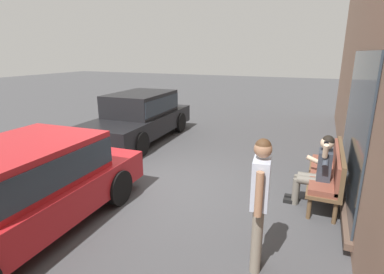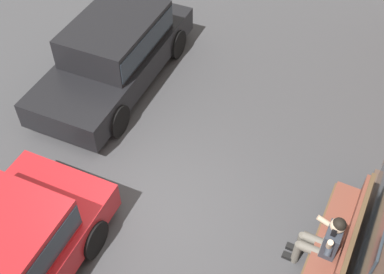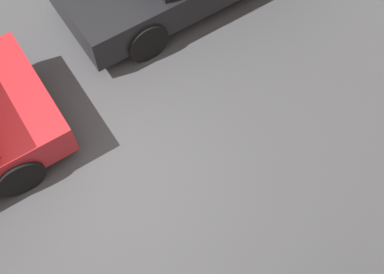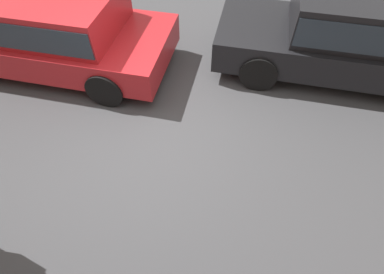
# 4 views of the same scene
# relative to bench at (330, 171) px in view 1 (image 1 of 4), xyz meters

# --- Properties ---
(ground_plane) EXTENTS (60.00, 60.00, 0.00)m
(ground_plane) POSITION_rel_bench_xyz_m (0.82, -2.90, -0.56)
(ground_plane) COLOR #424244
(bench) EXTENTS (1.97, 0.55, 0.99)m
(bench) POSITION_rel_bench_xyz_m (0.00, 0.00, 0.00)
(bench) COLOR brown
(bench) RESTS_ON ground_plane
(person_on_phone) EXTENTS (0.73, 0.74, 1.33)m
(person_on_phone) POSITION_rel_bench_xyz_m (0.38, -0.22, 0.13)
(person_on_phone) COLOR #6B665B
(person_on_phone) RESTS_ON ground_plane
(parked_car_near) EXTENTS (4.45, 2.00, 1.47)m
(parked_car_near) POSITION_rel_bench_xyz_m (-2.04, -5.46, 0.24)
(parked_car_near) COLOR black
(parked_car_near) RESTS_ON ground_plane
(parked_car_mid) EXTENTS (4.37, 2.10, 1.38)m
(parked_car_mid) POSITION_rel_bench_xyz_m (3.02, -4.31, 0.20)
(parked_car_mid) COLOR red
(parked_car_mid) RESTS_ON ground_plane
(pedestrian_standing) EXTENTS (0.55, 0.24, 1.73)m
(pedestrian_standing) POSITION_rel_bench_xyz_m (2.42, -0.85, 0.46)
(pedestrian_standing) COLOR gray
(pedestrian_standing) RESTS_ON ground_plane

